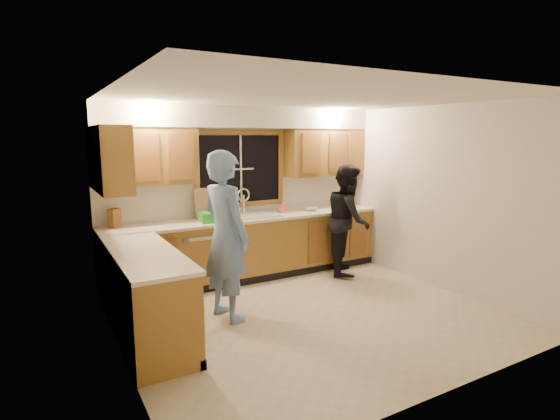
{
  "coord_description": "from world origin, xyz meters",
  "views": [
    {
      "loc": [
        -2.71,
        -4.09,
        2.07
      ],
      "look_at": [
        -0.02,
        0.65,
        1.16
      ],
      "focal_mm": 28.0,
      "sensor_mm": 36.0,
      "label": 1
    }
  ],
  "objects_px": {
    "stove": "(159,315)",
    "bowl": "(310,209)",
    "dish_crate": "(211,217)",
    "sink": "(249,220)",
    "dishwasher": "(195,258)",
    "man": "(226,236)",
    "woman": "(348,219)",
    "soap_bottle": "(283,206)",
    "knife_block": "(115,218)"
  },
  "relations": [
    {
      "from": "stove",
      "to": "bowl",
      "type": "relative_size",
      "value": 3.89
    },
    {
      "from": "dish_crate",
      "to": "bowl",
      "type": "height_order",
      "value": "dish_crate"
    },
    {
      "from": "stove",
      "to": "bowl",
      "type": "height_order",
      "value": "bowl"
    },
    {
      "from": "sink",
      "to": "bowl",
      "type": "xyz_separation_m",
      "value": [
        1.08,
        0.01,
        0.08
      ]
    },
    {
      "from": "dishwasher",
      "to": "man",
      "type": "relative_size",
      "value": 0.42
    },
    {
      "from": "dishwasher",
      "to": "woman",
      "type": "bearing_deg",
      "value": -13.19
    },
    {
      "from": "sink",
      "to": "man",
      "type": "distance_m",
      "value": 1.49
    },
    {
      "from": "sink",
      "to": "woman",
      "type": "height_order",
      "value": "woman"
    },
    {
      "from": "woman",
      "to": "soap_bottle",
      "type": "bearing_deg",
      "value": 88.24
    },
    {
      "from": "dishwasher",
      "to": "bowl",
      "type": "bearing_deg",
      "value": 0.64
    },
    {
      "from": "dishwasher",
      "to": "dish_crate",
      "type": "xyz_separation_m",
      "value": [
        0.21,
        -0.09,
        0.58
      ]
    },
    {
      "from": "dishwasher",
      "to": "woman",
      "type": "relative_size",
      "value": 0.49
    },
    {
      "from": "sink",
      "to": "bowl",
      "type": "distance_m",
      "value": 1.08
    },
    {
      "from": "dishwasher",
      "to": "man",
      "type": "height_order",
      "value": "man"
    },
    {
      "from": "sink",
      "to": "knife_block",
      "type": "relative_size",
      "value": 3.51
    },
    {
      "from": "woman",
      "to": "soap_bottle",
      "type": "relative_size",
      "value": 8.59
    },
    {
      "from": "sink",
      "to": "knife_block",
      "type": "xyz_separation_m",
      "value": [
        -1.84,
        0.16,
        0.18
      ]
    },
    {
      "from": "knife_block",
      "to": "sink",
      "type": "bearing_deg",
      "value": -38.04
    },
    {
      "from": "dishwasher",
      "to": "man",
      "type": "distance_m",
      "value": 1.32
    },
    {
      "from": "dishwasher",
      "to": "bowl",
      "type": "distance_m",
      "value": 2.0
    },
    {
      "from": "dish_crate",
      "to": "dishwasher",
      "type": "bearing_deg",
      "value": 158.29
    },
    {
      "from": "soap_bottle",
      "to": "stove",
      "type": "bearing_deg",
      "value": -141.92
    },
    {
      "from": "sink",
      "to": "woman",
      "type": "bearing_deg",
      "value": -21.16
    },
    {
      "from": "dishwasher",
      "to": "knife_block",
      "type": "bearing_deg",
      "value": 169.77
    },
    {
      "from": "knife_block",
      "to": "soap_bottle",
      "type": "bearing_deg",
      "value": -35.48
    },
    {
      "from": "bowl",
      "to": "stove",
      "type": "bearing_deg",
      "value": -147.52
    },
    {
      "from": "sink",
      "to": "dishwasher",
      "type": "xyz_separation_m",
      "value": [
        -0.85,
        -0.01,
        -0.45
      ]
    },
    {
      "from": "dishwasher",
      "to": "sink",
      "type": "bearing_deg",
      "value": 0.99
    },
    {
      "from": "stove",
      "to": "soap_bottle",
      "type": "relative_size",
      "value": 4.62
    },
    {
      "from": "soap_bottle",
      "to": "bowl",
      "type": "distance_m",
      "value": 0.48
    },
    {
      "from": "knife_block",
      "to": "bowl",
      "type": "relative_size",
      "value": 1.06
    },
    {
      "from": "stove",
      "to": "bowl",
      "type": "bearing_deg",
      "value": 32.48
    },
    {
      "from": "soap_bottle",
      "to": "bowl",
      "type": "height_order",
      "value": "soap_bottle"
    },
    {
      "from": "dishwasher",
      "to": "soap_bottle",
      "type": "bearing_deg",
      "value": 2.79
    },
    {
      "from": "stove",
      "to": "soap_bottle",
      "type": "bearing_deg",
      "value": 38.08
    },
    {
      "from": "man",
      "to": "dish_crate",
      "type": "bearing_deg",
      "value": -24.9
    },
    {
      "from": "woman",
      "to": "dish_crate",
      "type": "xyz_separation_m",
      "value": [
        -2.04,
        0.44,
        0.15
      ]
    },
    {
      "from": "dishwasher",
      "to": "knife_block",
      "type": "height_order",
      "value": "knife_block"
    },
    {
      "from": "stove",
      "to": "dishwasher",
      "type": "bearing_deg",
      "value": 62.31
    },
    {
      "from": "woman",
      "to": "stove",
      "type": "bearing_deg",
      "value": 146.88
    },
    {
      "from": "woman",
      "to": "bowl",
      "type": "distance_m",
      "value": 0.65
    },
    {
      "from": "woman",
      "to": "bowl",
      "type": "relative_size",
      "value": 7.22
    },
    {
      "from": "woman",
      "to": "sink",
      "type": "bearing_deg",
      "value": 103.87
    },
    {
      "from": "woman",
      "to": "man",
      "type": "bearing_deg",
      "value": 141.36
    },
    {
      "from": "dish_crate",
      "to": "woman",
      "type": "bearing_deg",
      "value": -12.25
    },
    {
      "from": "stove",
      "to": "man",
      "type": "xyz_separation_m",
      "value": [
        0.93,
        0.62,
        0.52
      ]
    },
    {
      "from": "soap_bottle",
      "to": "bowl",
      "type": "xyz_separation_m",
      "value": [
        0.48,
        -0.05,
        -0.07
      ]
    },
    {
      "from": "dishwasher",
      "to": "knife_block",
      "type": "xyz_separation_m",
      "value": [
        -0.99,
        0.18,
        0.63
      ]
    },
    {
      "from": "woman",
      "to": "dish_crate",
      "type": "relative_size",
      "value": 5.78
    },
    {
      "from": "dishwasher",
      "to": "dish_crate",
      "type": "height_order",
      "value": "dish_crate"
    }
  ]
}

